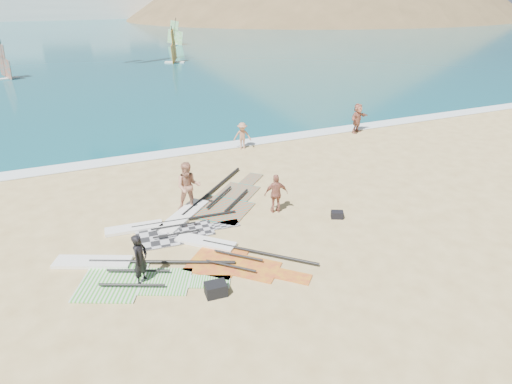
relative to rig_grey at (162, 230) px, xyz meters
name	(u,v)px	position (x,y,z in m)	size (l,w,h in m)	color
ground	(312,269)	(3.82, -4.27, -0.05)	(300.00, 300.00, 0.00)	#D9BE7F
sea	(78,23)	(3.82, 127.73, -0.05)	(300.00, 240.00, 0.06)	#0C4A59
surf_line	(199,150)	(3.82, 8.03, -0.05)	(300.00, 1.20, 0.04)	white
far_town	(17,5)	(-11.91, 145.73, 4.45)	(160.00, 8.00, 12.00)	white
headland_main	(332,17)	(88.82, 125.73, -0.05)	(143.00, 143.00, 45.00)	brown
headland_minor	(392,14)	(123.82, 135.73, -0.05)	(70.00, 70.00, 28.00)	brown
rig_grey	(162,230)	(0.00, 0.00, 0.00)	(4.91, 2.12, 0.19)	#242426
rig_green	(124,272)	(-1.65, -2.13, 0.00)	(5.45, 3.79, 0.20)	green
rig_orange	(212,204)	(2.34, 1.27, 0.00)	(5.80, 5.18, 0.21)	#FF3D0F
rig_red	(227,255)	(1.61, -2.51, 0.00)	(4.09, 4.43, 0.20)	red
gear_bag_near	(216,289)	(0.62, -4.27, 0.15)	(0.61, 0.44, 0.39)	black
gear_bag_far	(337,215)	(6.43, -1.74, 0.09)	(0.46, 0.32, 0.28)	black
person_wetsuit	(140,259)	(-1.20, -2.82, 0.76)	(0.59, 0.39, 1.63)	black
beachgoer_left	(188,187)	(1.41, 1.23, 0.96)	(0.98, 0.76, 2.02)	tan
beachgoer_mid	(242,136)	(6.12, 7.23, 0.70)	(0.97, 0.56, 1.50)	#AA7357
beachgoer_back	(276,194)	(4.48, -0.33, 0.75)	(0.94, 0.39, 1.60)	#9B5947
beachgoer_right	(357,118)	(13.79, 7.23, 0.87)	(1.70, 0.54, 1.83)	#AC654F
windsurfer_left	(5,67)	(-7.58, 36.35, 1.13)	(2.18, 2.35, 3.90)	white
windsurfer_centre	(174,52)	(10.53, 40.47, 1.24)	(2.48, 2.69, 4.40)	white
windsurfer_right	(175,37)	(15.51, 59.81, 1.21)	(2.37, 2.31, 4.30)	white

